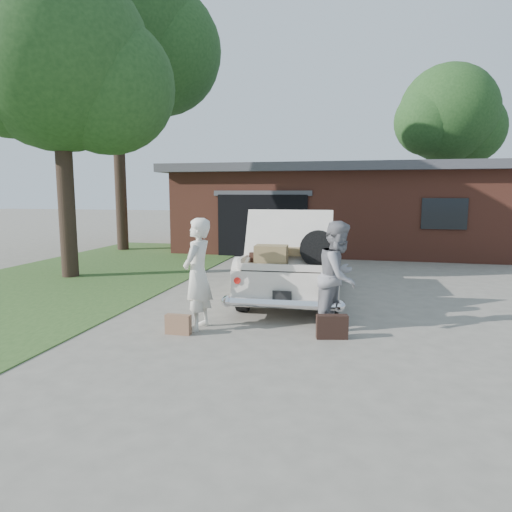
# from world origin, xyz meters

# --- Properties ---
(ground) EXTENTS (90.00, 90.00, 0.00)m
(ground) POSITION_xyz_m (0.00, 0.00, 0.00)
(ground) COLOR gray
(ground) RESTS_ON ground
(grass_strip) EXTENTS (6.00, 16.00, 0.02)m
(grass_strip) POSITION_xyz_m (-5.50, 3.00, 0.01)
(grass_strip) COLOR #2D4C1E
(grass_strip) RESTS_ON ground
(house) EXTENTS (12.80, 7.80, 3.30)m
(house) POSITION_xyz_m (0.98, 11.47, 1.67)
(house) COLOR brown
(house) RESTS_ON ground
(tree_left) EXTENTS (5.46, 4.74, 8.07)m
(tree_left) POSITION_xyz_m (-5.70, 3.06, 5.45)
(tree_left) COLOR #38281E
(tree_left) RESTS_ON ground
(tree_back) EXTENTS (7.41, 6.45, 11.83)m
(tree_back) POSITION_xyz_m (-7.24, 8.68, 8.24)
(tree_back) COLOR #38281E
(tree_back) RESTS_ON ground
(tree_right) EXTENTS (5.58, 4.86, 8.64)m
(tree_right) POSITION_xyz_m (6.06, 17.62, 5.94)
(tree_right) COLOR #38281E
(tree_right) RESTS_ON ground
(sedan) EXTENTS (2.18, 5.09, 1.96)m
(sedan) POSITION_xyz_m (0.52, 2.29, 0.74)
(sedan) COLOR beige
(sedan) RESTS_ON ground
(woman_left) EXTENTS (0.50, 0.72, 1.88)m
(woman_left) POSITION_xyz_m (-0.72, -0.63, 0.94)
(woman_left) COLOR silver
(woman_left) RESTS_ON ground
(woman_right) EXTENTS (0.96, 1.08, 1.83)m
(woman_right) POSITION_xyz_m (1.58, -0.16, 0.92)
(woman_right) COLOR gray
(woman_right) RESTS_ON ground
(suitcase_left) EXTENTS (0.42, 0.14, 0.32)m
(suitcase_left) POSITION_xyz_m (-0.93, -0.99, 0.16)
(suitcase_left) COLOR #91654A
(suitcase_left) RESTS_ON ground
(suitcase_right) EXTENTS (0.52, 0.26, 0.38)m
(suitcase_right) POSITION_xyz_m (1.52, -0.65, 0.19)
(suitcase_right) COLOR black
(suitcase_right) RESTS_ON ground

